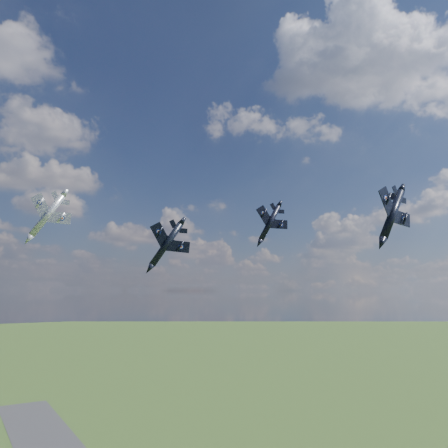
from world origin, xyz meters
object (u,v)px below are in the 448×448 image
jet_lead_navy (166,244)px  jet_high_navy (270,223)px  jet_left_silver (47,215)px  jet_right_navy (392,214)px

jet_lead_navy → jet_high_navy: (31.48, 8.71, 7.83)m
jet_lead_navy → jet_left_silver: bearing=176.1°
jet_right_navy → jet_left_silver: size_ratio=1.28×
jet_lead_navy → jet_right_navy: 44.38m
jet_high_navy → jet_left_silver: 51.32m
jet_lead_navy → jet_right_navy: bearing=-4.2°
jet_right_navy → jet_high_navy: jet_high_navy is taller
jet_high_navy → jet_left_silver: (-51.22, 2.15, -2.47)m
jet_right_navy → jet_left_silver: bearing=148.2°
jet_left_silver → jet_right_navy: bearing=-6.8°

